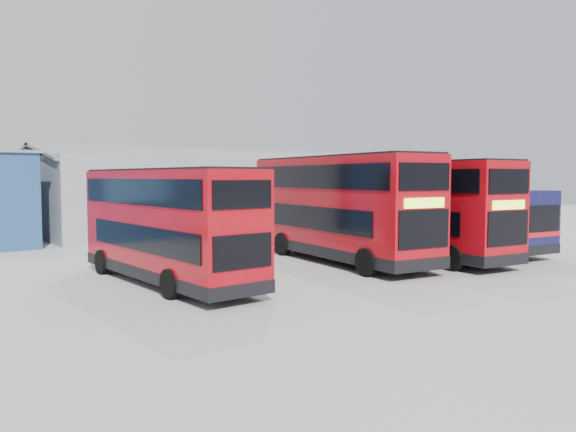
{
  "coord_description": "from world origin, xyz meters",
  "views": [
    {
      "loc": [
        -15.85,
        -16.61,
        3.76
      ],
      "look_at": [
        -1.15,
        2.09,
        2.1
      ],
      "focal_mm": 35.0,
      "sensor_mm": 36.0,
      "label": 1
    }
  ],
  "objects_px": {
    "maintenance_shed": "(238,192)",
    "double_decker_right": "(414,210)",
    "single_decker_blue": "(444,219)",
    "double_decker_left": "(166,227)",
    "double_decker_centre": "(338,209)"
  },
  "relations": [
    {
      "from": "double_decker_right",
      "to": "single_decker_blue",
      "type": "height_order",
      "value": "double_decker_right"
    },
    {
      "from": "double_decker_left",
      "to": "double_decker_centre",
      "type": "xyz_separation_m",
      "value": [
        8.38,
        0.18,
        0.31
      ]
    },
    {
      "from": "maintenance_shed",
      "to": "double_decker_left",
      "type": "height_order",
      "value": "maintenance_shed"
    },
    {
      "from": "maintenance_shed",
      "to": "double_decker_centre",
      "type": "relative_size",
      "value": 2.69
    },
    {
      "from": "double_decker_left",
      "to": "double_decker_centre",
      "type": "bearing_deg",
      "value": -179.31
    },
    {
      "from": "double_decker_left",
      "to": "single_decker_blue",
      "type": "xyz_separation_m",
      "value": [
        15.88,
        -0.03,
        -0.45
      ]
    },
    {
      "from": "single_decker_blue",
      "to": "double_decker_right",
      "type": "bearing_deg",
      "value": 26.0
    },
    {
      "from": "double_decker_left",
      "to": "maintenance_shed",
      "type": "bearing_deg",
      "value": -129.62
    },
    {
      "from": "maintenance_shed",
      "to": "single_decker_blue",
      "type": "xyz_separation_m",
      "value": [
        0.79,
        -18.58,
        -1.04
      ]
    },
    {
      "from": "maintenance_shed",
      "to": "double_decker_right",
      "type": "distance_m",
      "value": 20.07
    },
    {
      "from": "double_decker_centre",
      "to": "single_decker_blue",
      "type": "height_order",
      "value": "double_decker_centre"
    },
    {
      "from": "double_decker_right",
      "to": "single_decker_blue",
      "type": "xyz_separation_m",
      "value": [
        4.0,
        1.22,
        -0.65
      ]
    },
    {
      "from": "double_decker_right",
      "to": "single_decker_blue",
      "type": "bearing_deg",
      "value": 25.46
    },
    {
      "from": "maintenance_shed",
      "to": "single_decker_blue",
      "type": "relative_size",
      "value": 2.57
    },
    {
      "from": "double_decker_left",
      "to": "single_decker_blue",
      "type": "distance_m",
      "value": 15.89
    }
  ]
}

